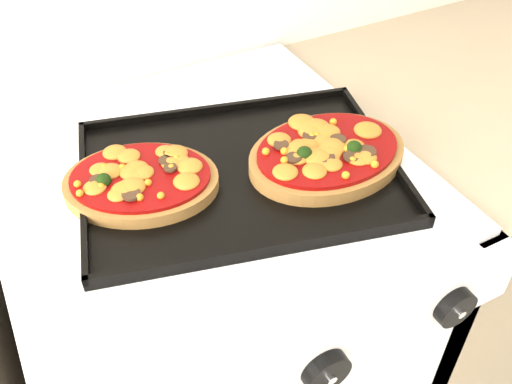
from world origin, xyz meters
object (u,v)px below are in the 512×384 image
pizza_left (141,180)px  stove (219,347)px  pizza_right (327,153)px  baking_tray (240,170)px

pizza_left → stove: bearing=4.1°
pizza_left → pizza_right: pizza_right is taller
pizza_left → pizza_right: bearing=-15.2°
baking_tray → pizza_right: bearing=-3.9°
stove → pizza_right: bearing=-25.7°
baking_tray → stove: bearing=149.6°
stove → baking_tray: size_ratio=2.07×
stove → baking_tray: bearing=-44.5°
stove → pizza_left: (-0.10, -0.01, 0.48)m
baking_tray → pizza_left: (-0.13, 0.03, 0.01)m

